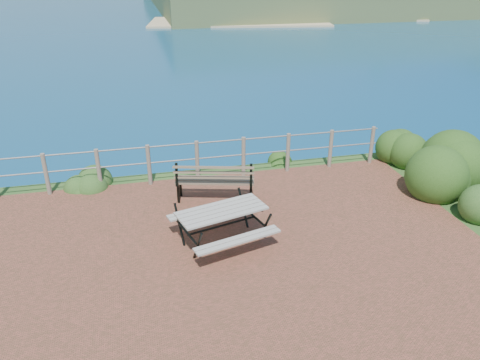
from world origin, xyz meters
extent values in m
cube|color=brown|center=(0.00, 0.00, 0.00)|extent=(10.00, 7.00, 0.12)
cylinder|color=#6B5B4C|center=(-3.45, 3.35, 0.52)|extent=(0.10, 0.10, 1.00)
cylinder|color=#6B5B4C|center=(-2.30, 3.35, 0.52)|extent=(0.10, 0.10, 1.00)
cylinder|color=#6B5B4C|center=(-1.15, 3.35, 0.52)|extent=(0.10, 0.10, 1.00)
cylinder|color=#6B5B4C|center=(0.00, 3.35, 0.52)|extent=(0.10, 0.10, 1.00)
cylinder|color=#6B5B4C|center=(1.15, 3.35, 0.52)|extent=(0.10, 0.10, 1.00)
cylinder|color=#6B5B4C|center=(2.30, 3.35, 0.52)|extent=(0.10, 0.10, 1.00)
cylinder|color=#6B5B4C|center=(3.45, 3.35, 0.52)|extent=(0.10, 0.10, 1.00)
cylinder|color=#6B5B4C|center=(4.60, 3.35, 0.52)|extent=(0.10, 0.10, 1.00)
cylinder|color=slate|center=(0.00, 3.35, 0.97)|extent=(9.40, 0.04, 0.04)
cylinder|color=slate|center=(0.00, 3.35, 0.57)|extent=(9.40, 0.04, 0.04)
cube|color=gray|center=(0.04, 0.47, 0.70)|extent=(1.78, 1.10, 0.04)
cube|color=gray|center=(0.04, 0.47, 0.42)|extent=(1.66, 0.67, 0.04)
cube|color=gray|center=(0.04, 0.47, 0.42)|extent=(1.66, 0.67, 0.04)
cylinder|color=black|center=(0.04, 0.47, 0.38)|extent=(1.39, 0.42, 0.04)
cube|color=brown|center=(0.23, 2.22, 0.50)|extent=(1.79, 0.86, 0.04)
cube|color=brown|center=(0.23, 2.22, 0.80)|extent=(1.71, 0.57, 0.40)
cube|color=black|center=(0.23, 2.22, 0.26)|extent=(0.07, 0.08, 0.48)
cube|color=black|center=(0.23, 2.22, 0.26)|extent=(0.07, 0.08, 0.48)
cube|color=black|center=(0.23, 2.22, 0.26)|extent=(0.07, 0.08, 0.48)
cube|color=black|center=(0.23, 2.22, 0.26)|extent=(0.07, 0.08, 0.48)
ellipsoid|color=#214114|center=(5.52, 1.73, 0.00)|extent=(1.51, 1.51, 2.14)
ellipsoid|color=#214114|center=(5.24, 3.22, 0.00)|extent=(1.00, 1.00, 1.43)
ellipsoid|color=#234A1B|center=(-2.58, 3.59, 0.00)|extent=(0.86, 0.86, 0.63)
ellipsoid|color=#214114|center=(2.33, 3.94, 0.00)|extent=(0.67, 0.67, 0.38)
camera|label=1|loc=(-1.34, -7.00, 4.96)|focal=35.00mm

